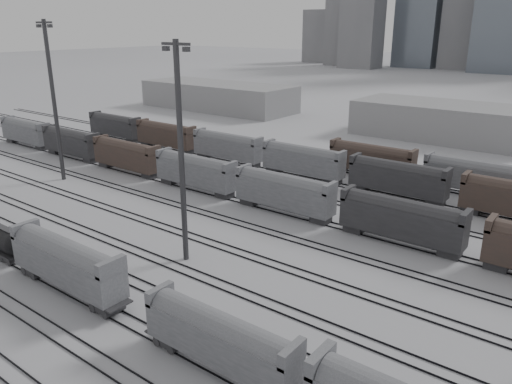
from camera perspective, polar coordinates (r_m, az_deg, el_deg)
The scene contains 10 objects.
ground at distance 56.17m, azimuth -23.23°, elevation -9.70°, with size 900.00×900.00×0.00m, color silver.
tracks at distance 65.21m, azimuth -9.94°, elevation -4.36°, with size 220.00×71.50×0.16m.
hopper_car_a at distance 52.44m, azimuth -20.84°, elevation -7.36°, with size 15.05×2.99×5.38m.
hopper_car_b at distance 38.95m, azimuth -4.17°, elevation -16.21°, with size 13.52×2.69×4.84m.
light_mast_b at distance 88.96m, azimuth -22.13°, elevation 9.90°, with size 4.17×0.67×26.05m.
light_mast_c at distance 53.21m, azimuth -8.58°, elevation 4.76°, with size 3.82×0.61×23.87m.
bg_string_near at distance 69.62m, azimuth 3.23°, elevation -0.20°, with size 151.00×3.00×5.60m.
bg_string_mid at distance 78.86m, azimuth 15.88°, elevation 1.36°, with size 151.00×3.00×5.60m.
warehouse_left at distance 159.01m, azimuth -4.39°, elevation 10.87°, with size 50.00×18.00×8.00m, color gray.
warehouse_mid at distance 124.56m, azimuth 20.73°, elevation 7.60°, with size 40.00×18.00×8.00m, color gray.
Camera 1 is at (44.77, -22.72, 25.18)m, focal length 35.00 mm.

